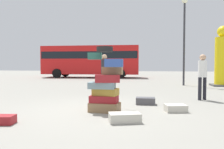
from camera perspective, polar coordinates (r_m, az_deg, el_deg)
The scene contains 10 objects.
ground_plane at distance 6.12m, azimuth -4.10°, elevation -9.35°, with size 80.00×80.00×0.00m, color gray.
suitcase_tower at distance 5.89m, azimuth -1.68°, elevation -3.02°, with size 1.06×0.71×1.74m.
suitcase_charcoal_white_trunk at distance 7.14m, azimuth 8.66°, elevation -6.78°, with size 0.60×0.36×0.22m, color #4C4C51.
suitcase_cream_upright_blue at distance 6.22m, azimuth 16.14°, elevation -8.37°, with size 0.55×0.38×0.19m, color beige.
suitcase_cream_foreground_near at distance 4.92m, azimuth 3.30°, elevation -11.07°, with size 0.68×0.38×0.20m, color beige.
person_bearded_onlooker at distance 9.62m, azimuth -1.96°, elevation 1.16°, with size 0.30×0.31×1.72m.
person_tourist_with_camera at distance 8.49m, azimuth 22.39°, elevation 0.41°, with size 0.30×0.30×1.64m.
yellow_dummy_statue at distance 14.71m, azimuth 26.71°, elevation 3.48°, with size 1.22×1.22×3.59m.
parked_bus at distance 22.57m, azimuth -5.48°, elevation 3.90°, with size 9.81×3.21×3.15m.
lamp_post at distance 14.43m, azimuth 18.22°, elevation 11.57°, with size 0.36×0.36×5.37m.
Camera 1 is at (1.56, -5.79, 1.25)m, focal length 35.31 mm.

